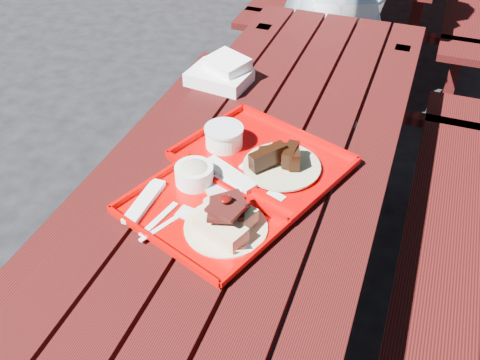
# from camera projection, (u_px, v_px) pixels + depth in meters

# --- Properties ---
(ground) EXTENTS (60.00, 60.00, 0.00)m
(ground) POSITION_uv_depth(u_px,v_px,m) (254.00, 321.00, 2.05)
(ground) COLOR black
(ground) RESTS_ON ground
(picnic_table_near) EXTENTS (1.41, 2.40, 0.75)m
(picnic_table_near) POSITION_uv_depth(u_px,v_px,m) (256.00, 215.00, 1.70)
(picnic_table_near) COLOR #3E0C0C
(picnic_table_near) RESTS_ON ground
(near_tray) EXTENTS (0.49, 0.43, 0.13)m
(near_tray) POSITION_uv_depth(u_px,v_px,m) (207.00, 205.00, 1.41)
(near_tray) COLOR #CB0100
(near_tray) RESTS_ON picnic_table_near
(far_tray) EXTENTS (0.56, 0.49, 0.08)m
(far_tray) POSITION_uv_depth(u_px,v_px,m) (259.00, 156.00, 1.58)
(far_tray) COLOR #BE0000
(far_tray) RESTS_ON picnic_table_near
(white_cloth) EXTENTS (0.23, 0.20, 0.09)m
(white_cloth) POSITION_uv_depth(u_px,v_px,m) (221.00, 73.00, 1.94)
(white_cloth) COLOR white
(white_cloth) RESTS_ON picnic_table_near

